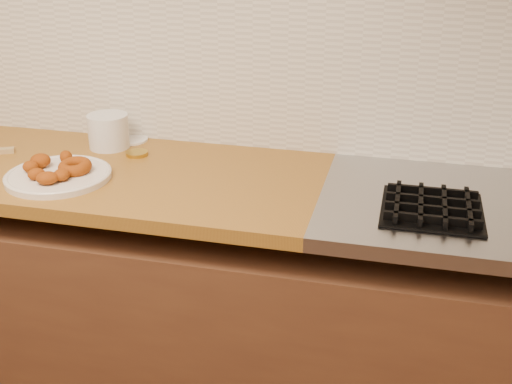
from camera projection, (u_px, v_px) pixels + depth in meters
wall_back at (185, 4)px, 2.02m from camera, size 4.00×0.02×2.70m
base_cabinet at (166, 315)px, 2.13m from camera, size 3.60×0.60×0.77m
backsplash at (186, 52)px, 2.07m from camera, size 3.60×0.02×0.60m
donut_plate at (58, 176)px, 1.87m from camera, size 0.30×0.30×0.02m
ring_donut at (75, 166)px, 1.87m from camera, size 0.10×0.11×0.04m
fried_dough_chunks at (47, 168)px, 1.86m from camera, size 0.18×0.22×0.04m
plastic_tub at (109, 131)px, 2.10m from camera, size 0.16×0.16×0.11m
tub_lid at (130, 139)px, 2.19m from camera, size 0.14×0.14×0.01m
brass_jar_lid at (137, 153)px, 2.05m from camera, size 0.08×0.08×0.01m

